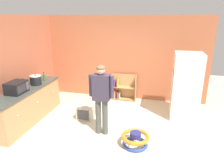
% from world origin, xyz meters
% --- Properties ---
extents(ground_plane, '(12.00, 12.00, 0.00)m').
position_xyz_m(ground_plane, '(0.00, 0.00, 0.00)').
color(ground_plane, beige).
rests_on(ground_plane, ground).
extents(back_wall, '(5.20, 0.06, 2.70)m').
position_xyz_m(back_wall, '(0.00, 2.33, 1.35)').
color(back_wall, '#C16742').
rests_on(back_wall, ground).
extents(left_side_wall, '(0.06, 2.99, 2.70)m').
position_xyz_m(left_side_wall, '(-2.63, 0.80, 1.35)').
color(left_side_wall, '#BE6546').
rests_on(left_side_wall, ground).
extents(kitchen_counter, '(0.65, 2.39, 0.90)m').
position_xyz_m(kitchen_counter, '(-2.20, 0.10, 0.45)').
color(kitchen_counter, tan).
rests_on(kitchen_counter, ground).
extents(refrigerator, '(0.73, 0.68, 1.78)m').
position_xyz_m(refrigerator, '(1.81, 1.25, 0.89)').
color(refrigerator, white).
rests_on(refrigerator, ground).
extents(bookshelf, '(0.80, 0.28, 0.85)m').
position_xyz_m(bookshelf, '(-0.05, 2.15, 0.37)').
color(bookshelf, tan).
rests_on(bookshelf, ground).
extents(standing_person, '(0.57, 0.22, 1.66)m').
position_xyz_m(standing_person, '(-0.13, -0.07, 0.99)').
color(standing_person, '#50534D').
rests_on(standing_person, ground).
extents(baby_walker, '(0.60, 0.60, 0.32)m').
position_xyz_m(baby_walker, '(0.70, -0.39, 0.16)').
color(baby_walker, '#2E4CB4').
rests_on(baby_walker, ground).
extents(pet_carrier, '(0.42, 0.55, 0.36)m').
position_xyz_m(pet_carrier, '(-0.77, 0.64, 0.18)').
color(pet_carrier, beige).
rests_on(pet_carrier, ground).
extents(microwave, '(0.37, 0.48, 0.28)m').
position_xyz_m(microwave, '(-2.19, -0.22, 1.04)').
color(microwave, black).
rests_on(microwave, kitchen_counter).
extents(crock_pot, '(0.30, 0.30, 0.28)m').
position_xyz_m(crock_pot, '(-2.12, 0.46, 1.03)').
color(crock_pot, black).
rests_on(crock_pot, kitchen_counter).
extents(banana_bunch, '(0.15, 0.16, 0.04)m').
position_xyz_m(banana_bunch, '(-2.37, 0.75, 0.93)').
color(banana_bunch, yellow).
rests_on(banana_bunch, kitchen_counter).
extents(amber_bottle, '(0.07, 0.07, 0.25)m').
position_xyz_m(amber_bottle, '(-2.29, 0.16, 1.00)').
color(amber_bottle, '#9E661E').
rests_on(amber_bottle, kitchen_counter).
extents(green_glass_bottle, '(0.07, 0.07, 0.25)m').
position_xyz_m(green_glass_bottle, '(-2.09, 0.83, 1.00)').
color(green_glass_bottle, '#33753D').
rests_on(green_glass_bottle, kitchen_counter).
extents(white_cup, '(0.08, 0.08, 0.09)m').
position_xyz_m(white_cup, '(-2.19, 0.74, 0.95)').
color(white_cup, white).
rests_on(white_cup, kitchen_counter).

